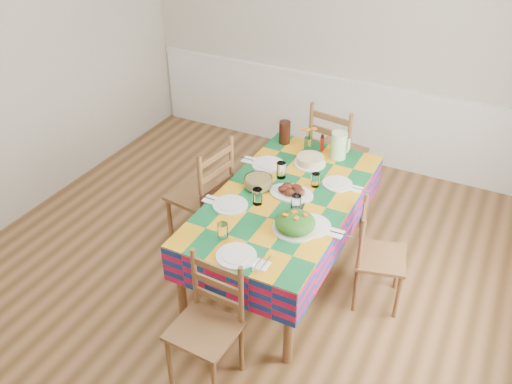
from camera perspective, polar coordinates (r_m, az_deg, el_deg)
room at (r=3.76m, az=-3.78°, el=5.55°), size 4.58×5.08×2.78m
wainscot at (r=6.18m, az=8.26°, el=8.06°), size 4.41×0.06×0.92m
dining_table at (r=4.29m, az=3.10°, el=-1.35°), size 1.03×1.91×0.74m
setting_near_head at (r=3.69m, az=-2.52°, el=-5.82°), size 0.45×0.30×0.13m
setting_left_near at (r=4.12m, az=-1.76°, el=-1.02°), size 0.49×0.29×0.13m
setting_left_far at (r=4.56m, az=1.70°, el=2.73°), size 0.51×0.31×0.14m
setting_right_near at (r=3.97m, az=5.34°, el=-2.68°), size 0.53×0.31×0.14m
setting_right_far at (r=4.39m, az=7.81°, el=1.00°), size 0.45×0.26×0.12m
meat_platter at (r=4.25m, az=3.75°, el=0.09°), size 0.36×0.26×0.07m
salad_platter at (r=3.87m, az=4.14°, el=-3.29°), size 0.32×0.32×0.14m
pasta_bowl at (r=4.32m, az=0.25°, el=1.03°), size 0.23×0.23×0.08m
cake at (r=4.66m, az=5.71°, el=3.32°), size 0.27×0.27×0.08m
serving_utensils at (r=4.13m, az=4.58°, el=-1.47°), size 0.13×0.30×0.01m
flower_vase at (r=4.84m, az=5.52°, el=5.44°), size 0.15×0.12×0.23m
hot_sauce at (r=4.86m, az=6.97°, el=5.19°), size 0.04×0.04×0.15m
green_pitcher at (r=4.75m, az=8.71°, el=4.87°), size 0.14×0.14×0.24m
tea_pitcher at (r=4.95m, az=3.04°, el=6.30°), size 0.11×0.11×0.21m
name_card at (r=3.60m, az=-3.17°, el=-7.41°), size 0.07×0.02×0.02m
chair_near at (r=3.61m, az=-5.11°, el=-13.83°), size 0.43×0.41×0.93m
chair_far at (r=5.32m, az=8.32°, el=4.02°), size 0.53×0.51×1.06m
chair_left at (r=4.66m, az=-5.50°, el=-0.40°), size 0.51×0.53×1.06m
chair_right at (r=4.24m, az=12.48°, el=-6.65°), size 0.45×0.46×0.87m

